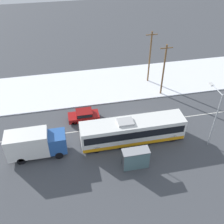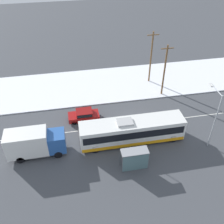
# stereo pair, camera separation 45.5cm
# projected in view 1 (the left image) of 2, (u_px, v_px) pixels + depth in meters

# --- Properties ---
(ground_plane) EXTENTS (120.00, 120.00, 0.00)m
(ground_plane) POSITION_uv_depth(u_px,v_px,m) (135.00, 124.00, 34.09)
(ground_plane) COLOR #424449
(snow_lot) EXTENTS (80.00, 10.27, 0.12)m
(snow_lot) POSITION_uv_depth(u_px,v_px,m) (118.00, 83.00, 41.96)
(snow_lot) COLOR white
(snow_lot) RESTS_ON ground_plane
(lane_marking_center) EXTENTS (60.00, 0.12, 0.00)m
(lane_marking_center) POSITION_uv_depth(u_px,v_px,m) (135.00, 124.00, 34.09)
(lane_marking_center) COLOR silver
(lane_marking_center) RESTS_ON ground_plane
(city_bus) EXTENTS (12.26, 2.57, 3.13)m
(city_bus) POSITION_uv_depth(u_px,v_px,m) (133.00, 131.00, 30.75)
(city_bus) COLOR white
(city_bus) RESTS_ON ground_plane
(box_truck) EXTENTS (6.40, 2.30, 3.29)m
(box_truck) POSITION_uv_depth(u_px,v_px,m) (35.00, 143.00, 28.70)
(box_truck) COLOR silver
(box_truck) RESTS_ON ground_plane
(sedan_car) EXTENTS (4.01, 1.80, 1.43)m
(sedan_car) POSITION_uv_depth(u_px,v_px,m) (84.00, 115.00, 34.26)
(sedan_car) COLOR maroon
(sedan_car) RESTS_ON ground_plane
(pedestrian_at_stop) EXTENTS (0.58, 0.26, 1.62)m
(pedestrian_at_stop) POSITION_uv_depth(u_px,v_px,m) (134.00, 152.00, 28.77)
(pedestrian_at_stop) COLOR #23232D
(pedestrian_at_stop) RESTS_ON ground_plane
(bus_shelter) EXTENTS (2.86, 1.20, 2.40)m
(bus_shelter) POSITION_uv_depth(u_px,v_px,m) (136.00, 157.00, 27.23)
(bus_shelter) COLOR gray
(bus_shelter) RESTS_ON ground_plane
(streetlamp) EXTENTS (0.36, 2.71, 7.15)m
(streetlamp) POSITION_uv_depth(u_px,v_px,m) (214.00, 111.00, 28.75)
(streetlamp) COLOR #9EA3A8
(streetlamp) RESTS_ON ground_plane
(utility_pole_roadside) EXTENTS (1.80, 0.24, 7.88)m
(utility_pole_roadside) POSITION_uv_depth(u_px,v_px,m) (164.00, 70.00, 37.10)
(utility_pole_roadside) COLOR brown
(utility_pole_roadside) RESTS_ON ground_plane
(utility_pole_snowlot) EXTENTS (1.80, 0.24, 8.28)m
(utility_pole_snowlot) POSITION_uv_depth(u_px,v_px,m) (150.00, 57.00, 39.90)
(utility_pole_snowlot) COLOR brown
(utility_pole_snowlot) RESTS_ON ground_plane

